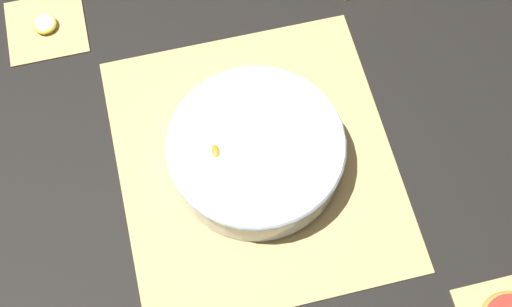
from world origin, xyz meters
TOP-DOWN VIEW (x-y plane):
  - ground_plane at (0.00, 0.00)m, footprint 6.00×6.00m
  - bamboo_mat_center at (-0.00, 0.00)m, footprint 0.45×0.41m
  - coaster_mat_far_right at (0.32, 0.28)m, footprint 0.13×0.13m
  - fruit_salad_bowl at (0.00, -0.00)m, footprint 0.26×0.26m
  - banana_coin_single at (0.32, 0.28)m, footprint 0.04×0.04m

SIDE VIEW (x-z plane):
  - ground_plane at x=0.00m, z-range 0.00..0.00m
  - coaster_mat_far_right at x=0.32m, z-range 0.00..0.01m
  - bamboo_mat_center at x=0.00m, z-range 0.00..0.01m
  - banana_coin_single at x=0.32m, z-range 0.01..0.01m
  - fruit_salad_bowl at x=0.00m, z-range 0.01..0.08m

